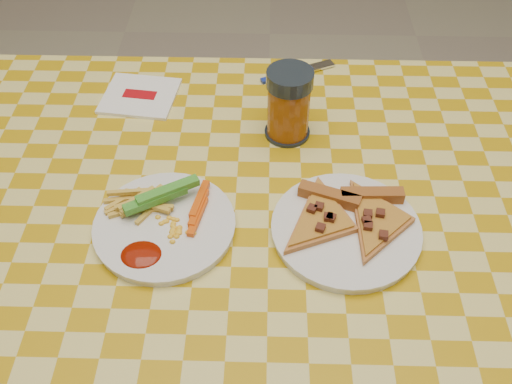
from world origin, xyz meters
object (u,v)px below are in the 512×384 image
Objects in this scene: table at (268,258)px; drink_glass at (289,105)px; plate_right at (346,230)px; plate_left at (165,227)px.

table is 0.25m from drink_glass.
plate_right is (0.11, -0.01, 0.08)m from table.
drink_glass is (0.18, 0.22, 0.06)m from plate_left.
drink_glass reaches higher than table.
drink_glass is (-0.08, 0.22, 0.06)m from plate_right.
plate_right is 0.24m from drink_glass.
plate_left is 0.29m from drink_glass.
plate_right is at bearing -69.54° from drink_glass.
plate_right is at bearing -0.09° from plate_left.
table is 0.17m from plate_left.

